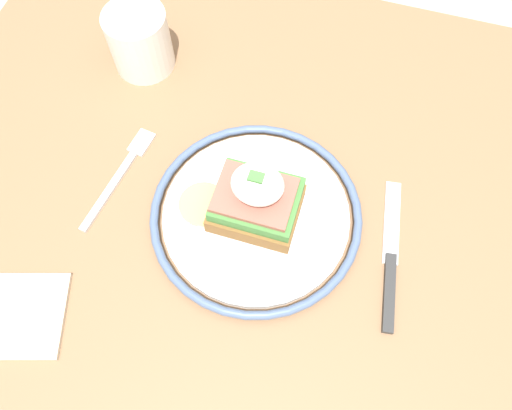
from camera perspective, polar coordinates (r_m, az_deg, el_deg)
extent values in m
plane|color=#B2ADA3|center=(1.30, -1.19, -16.53)|extent=(6.00, 6.00, 0.00)
cube|color=#846042|center=(0.60, -2.50, -5.59)|extent=(0.90, 0.89, 0.03)
cylinder|color=#846042|center=(1.19, -14.26, 10.44)|extent=(0.06, 0.06, 0.71)
cylinder|color=#846042|center=(1.13, 23.76, 0.73)|extent=(0.06, 0.06, 0.71)
cylinder|color=white|center=(0.59, 0.00, -1.25)|extent=(0.22, 0.22, 0.01)
torus|color=slate|center=(0.59, 0.00, -1.05)|extent=(0.25, 0.25, 0.01)
cube|color=brown|center=(0.57, 0.00, -0.35)|extent=(0.10, 0.08, 0.02)
cube|color=#427A38|center=(0.55, 0.08, 0.67)|extent=(0.09, 0.08, 0.02)
cube|color=#9E5647|center=(0.54, -0.18, 1.17)|extent=(0.09, 0.07, 0.01)
ellipsoid|color=white|center=(0.52, 0.17, 2.39)|extent=(0.06, 0.05, 0.04)
cylinder|color=#EAD166|center=(0.59, -6.09, 0.13)|extent=(0.06, 0.06, 0.00)
cube|color=#47843D|center=(0.51, 0.00, 3.24)|extent=(0.02, 0.01, 0.00)
cube|color=silver|center=(0.63, -16.43, 1.60)|extent=(0.03, 0.12, 0.00)
cube|color=silver|center=(0.66, -12.94, 6.98)|extent=(0.03, 0.04, 0.00)
cube|color=#2D2D2D|center=(0.58, 14.96, -9.76)|extent=(0.02, 0.09, 0.01)
cube|color=silver|center=(0.61, 15.25, -1.89)|extent=(0.03, 0.11, 0.00)
cylinder|color=white|center=(0.71, -13.15, 17.82)|extent=(0.08, 0.08, 0.08)
cylinder|color=gold|center=(0.69, -13.87, 20.05)|extent=(0.07, 0.07, 0.00)
cube|color=beige|center=(0.62, -26.59, -11.21)|extent=(0.15, 0.13, 0.01)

